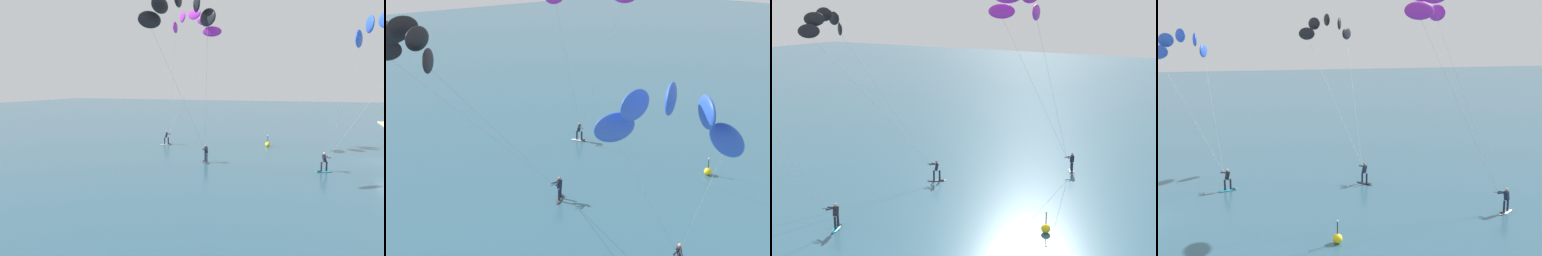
{
  "view_description": "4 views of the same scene",
  "coord_description": "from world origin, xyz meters",
  "views": [
    {
      "loc": [
        -37.8,
        6.73,
        7.3
      ],
      "look_at": [
        -4.92,
        17.86,
        3.15
      ],
      "focal_mm": 35.08,
      "sensor_mm": 36.0,
      "label": 1
    },
    {
      "loc": [
        -24.52,
        -7.4,
        16.1
      ],
      "look_at": [
        -3.32,
        16.64,
        4.63
      ],
      "focal_mm": 47.76,
      "sensor_mm": 36.0,
      "label": 2
    },
    {
      "loc": [
        15.81,
        -14.39,
        13.44
      ],
      "look_at": [
        -1.26,
        14.07,
        5.23
      ],
      "focal_mm": 47.26,
      "sensor_mm": 36.0,
      "label": 3
    },
    {
      "loc": [
        32.54,
        6.88,
        11.79
      ],
      "look_at": [
        -1.4,
        14.45,
        5.16
      ],
      "focal_mm": 48.86,
      "sensor_mm": 36.0,
      "label": 4
    }
  ],
  "objects": [
    {
      "name": "marker_buoy",
      "position": [
        5.62,
        12.17,
        0.3
      ],
      "size": [
        0.56,
        0.56,
        1.38
      ],
      "color": "yellow",
      "rests_on": "ground"
    },
    {
      "name": "kitesurfer_mid_water",
      "position": [
        -11.06,
        3.02,
        10.2
      ],
      "size": [
        7.95,
        6.53,
        11.82
      ],
      "color": "#23ADD1",
      "rests_on": "ground"
    },
    {
      "name": "kitesurfer_nearshore",
      "position": [
        -14.66,
        15.39,
        11.46
      ],
      "size": [
        11.64,
        5.16,
        13.14
      ],
      "color": "#333338",
      "rests_on": "ground"
    },
    {
      "name": "kitesurfer_far_out",
      "position": [
        0.21,
        19.46,
        13.17
      ],
      "size": [
        6.64,
        7.66,
        14.97
      ],
      "color": "white",
      "rests_on": "ground"
    }
  ]
}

